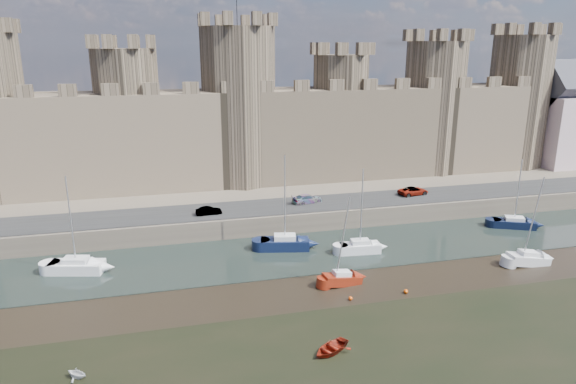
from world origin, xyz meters
name	(u,v)px	position (x,y,z in m)	size (l,w,h in m)	color
water_channel	(257,257)	(0.00, 24.00, 0.04)	(160.00, 12.00, 0.08)	black
quay	(220,172)	(0.00, 60.00, 1.25)	(160.00, 60.00, 2.50)	#4C443A
road	(243,209)	(0.00, 34.00, 2.55)	(160.00, 7.00, 0.10)	black
castle	(222,123)	(-0.64, 48.00, 11.67)	(108.50, 11.00, 29.00)	#42382B
car_1	(209,211)	(-4.47, 32.75, 3.03)	(1.12, 3.21, 1.06)	gray
car_2	(307,199)	(8.85, 34.59, 3.10)	(1.69, 4.16, 1.21)	gray
car_3	(413,191)	(24.45, 34.63, 3.11)	(2.03, 4.40, 1.22)	gray
sailboat_0	(76,266)	(-19.11, 24.53, 0.81)	(5.91, 3.43, 10.39)	silver
sailboat_1	(285,243)	(3.55, 25.41, 0.86)	(5.91, 3.27, 11.18)	#0E1732
sailboat_2	(360,247)	(11.66, 22.36, 0.80)	(4.72, 2.19, 9.88)	silver
sailboat_3	(514,223)	(34.27, 25.41, 0.72)	(5.54, 3.98, 9.07)	black
sailboat_4	(342,278)	(6.97, 15.35, 0.69)	(4.04, 1.94, 9.12)	maroon
sailboat_5	(528,258)	(28.24, 15.05, 0.71)	(4.64, 2.00, 9.83)	silver
dinghy_3	(77,374)	(-16.55, 5.71, 0.40)	(1.31, 0.80, 1.52)	silver
dinghy_4	(331,349)	(2.17, 4.39, 0.33)	(2.29, 0.67, 3.21)	maroon
buoy_1	(350,298)	(6.65, 12.00, 0.19)	(0.39, 0.39, 0.39)	#DF4509
buoy_3	(406,291)	(12.31, 12.00, 0.22)	(0.44, 0.44, 0.44)	#CF4C09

